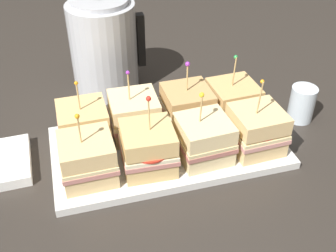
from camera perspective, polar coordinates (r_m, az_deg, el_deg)
name	(u,v)px	position (r m, az deg, el deg)	size (l,w,h in m)	color
ground_plane	(168,150)	(0.95, 0.00, -3.32)	(6.00, 6.00, 0.00)	#2D2823
serving_platter	(168,147)	(0.95, 0.00, -2.90)	(0.51, 0.27, 0.02)	silver
sandwich_front_far_left	(88,159)	(0.85, -10.84, -4.38)	(0.11, 0.11, 0.16)	#DBB77A
sandwich_front_center_left	(148,149)	(0.85, -2.71, -3.07)	(0.11, 0.11, 0.17)	tan
sandwich_front_center_right	(204,139)	(0.88, 4.87, -1.79)	(0.12, 0.12, 0.16)	beige
sandwich_front_far_right	(256,130)	(0.92, 11.89, -0.53)	(0.11, 0.11, 0.18)	#DBB77A
sandwich_back_far_left	(84,125)	(0.94, -11.37, 0.09)	(0.11, 0.11, 0.16)	tan
sandwich_back_center_left	(134,116)	(0.95, -4.59, 1.35)	(0.11, 0.11, 0.17)	beige
sandwich_back_center_right	(187,108)	(0.97, 2.60, 2.46)	(0.11, 0.11, 0.17)	tan
sandwich_back_far_right	(233,102)	(1.01, 8.75, 3.27)	(0.11, 0.11, 0.17)	tan
kettle_steel	(104,47)	(1.12, -8.65, 10.53)	(0.19, 0.17, 0.27)	#B7BABF
drinking_glass	(302,104)	(1.07, 17.68, 2.89)	(0.06, 0.06, 0.09)	silver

